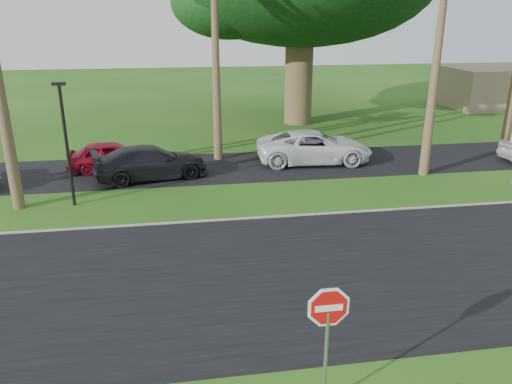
{
  "coord_description": "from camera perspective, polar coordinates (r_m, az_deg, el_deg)",
  "views": [
    {
      "loc": [
        -1.92,
        -10.18,
        6.91
      ],
      "look_at": [
        0.31,
        3.88,
        1.8
      ],
      "focal_mm": 35.0,
      "sensor_mm": 36.0,
      "label": 1
    }
  ],
  "objects": [
    {
      "name": "parking_strip",
      "position": [
        23.79,
        -4.01,
        2.83
      ],
      "size": [
        120.0,
        5.0,
        0.02
      ],
      "primitive_type": "cube",
      "color": "black",
      "rests_on": "ground"
    },
    {
      "name": "car_red",
      "position": [
        24.16,
        -16.19,
        3.99
      ],
      "size": [
        4.1,
        2.0,
        1.35
      ],
      "primitive_type": "imported",
      "rotation": [
        0.0,
        0.0,
        1.68
      ],
      "color": "maroon",
      "rests_on": "ground"
    },
    {
      "name": "road",
      "position": [
        14.13,
        -0.06,
        -9.49
      ],
      "size": [
        120.0,
        8.0,
        0.02
      ],
      "primitive_type": "cube",
      "color": "black",
      "rests_on": "ground"
    },
    {
      "name": "stop_sign_near",
      "position": [
        9.16,
        8.19,
        -14.62
      ],
      "size": [
        1.05,
        0.07,
        2.62
      ],
      "color": "gray",
      "rests_on": "ground"
    },
    {
      "name": "building_far",
      "position": [
        44.84,
        26.9,
        10.73
      ],
      "size": [
        10.0,
        6.0,
        3.0
      ],
      "primitive_type": "cube",
      "color": "gray",
      "rests_on": "ground"
    },
    {
      "name": "curb",
      "position": [
        17.74,
        -2.1,
        -3.1
      ],
      "size": [
        120.0,
        0.12,
        0.06
      ],
      "primitive_type": "cube",
      "color": "gray",
      "rests_on": "ground"
    },
    {
      "name": "streetlight_right",
      "position": [
        19.59,
        -20.92,
        5.88
      ],
      "size": [
        0.45,
        0.25,
        4.64
      ],
      "color": "black",
      "rests_on": "ground"
    },
    {
      "name": "car_dark",
      "position": [
        22.45,
        -11.95,
        3.3
      ],
      "size": [
        5.3,
        3.07,
        1.44
      ],
      "primitive_type": "imported",
      "rotation": [
        0.0,
        0.0,
        1.79
      ],
      "color": "black",
      "rests_on": "ground"
    },
    {
      "name": "ground",
      "position": [
        12.46,
        1.42,
        -13.97
      ],
      "size": [
        120.0,
        120.0,
        0.0
      ],
      "primitive_type": "plane",
      "color": "#1C4812",
      "rests_on": "ground"
    },
    {
      "name": "car_minivan",
      "position": [
        24.51,
        6.67,
        5.1
      ],
      "size": [
        5.72,
        2.92,
        1.55
      ],
      "primitive_type": "imported",
      "rotation": [
        0.0,
        0.0,
        1.51
      ],
      "color": "white",
      "rests_on": "ground"
    }
  ]
}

